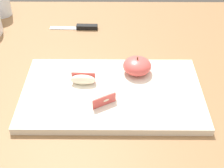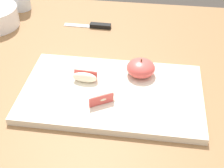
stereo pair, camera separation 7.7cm
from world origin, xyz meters
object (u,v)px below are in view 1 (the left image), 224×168
(apple_wedge_back, at_px, (83,79))
(apple_wedge_front, at_px, (103,98))
(drinking_glass_water, at_px, (0,1))
(paring_knife, at_px, (83,27))
(apple_half_skin_up, at_px, (137,66))
(cutting_board, at_px, (112,93))

(apple_wedge_back, height_order, apple_wedge_front, same)
(apple_wedge_back, bearing_deg, drinking_glass_water, 127.98)
(apple_wedge_front, distance_m, paring_knife, 0.39)
(apple_wedge_back, xyz_separation_m, paring_knife, (-0.03, 0.31, -0.03))
(apple_half_skin_up, distance_m, drinking_glass_water, 0.59)
(apple_wedge_back, bearing_deg, cutting_board, -18.75)
(cutting_board, relative_size, apple_wedge_back, 6.93)
(apple_half_skin_up, height_order, apple_wedge_front, apple_half_skin_up)
(apple_wedge_back, bearing_deg, paring_knife, 94.69)
(cutting_board, bearing_deg, apple_half_skin_up, 48.82)
(drinking_glass_water, bearing_deg, apple_half_skin_up, -38.19)
(drinking_glass_water, bearing_deg, cutting_board, -47.89)
(cutting_board, xyz_separation_m, drinking_glass_water, (-0.40, 0.44, 0.04))
(apple_wedge_back, xyz_separation_m, drinking_glass_water, (-0.32, 0.41, 0.02))
(apple_wedge_back, bearing_deg, apple_half_skin_up, 19.79)
(paring_knife, bearing_deg, apple_wedge_front, -78.61)
(cutting_board, bearing_deg, paring_knife, 106.37)
(apple_wedge_front, relative_size, paring_knife, 0.41)
(apple_half_skin_up, height_order, drinking_glass_water, drinking_glass_water)
(paring_knife, relative_size, drinking_glass_water, 1.53)
(apple_half_skin_up, distance_m, paring_knife, 0.31)
(apple_wedge_back, bearing_deg, apple_wedge_front, -53.74)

